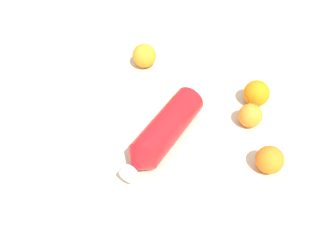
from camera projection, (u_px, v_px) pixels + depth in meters
ground_plane at (172, 145)px, 0.85m from camera, size 2.40×2.40×0.00m
water_bottle at (163, 132)px, 0.82m from camera, size 0.19×0.29×0.08m
orange_0 at (256, 93)px, 0.93m from camera, size 0.07×0.07×0.07m
orange_1 at (270, 160)px, 0.78m from camera, size 0.07×0.07×0.07m
orange_2 at (144, 56)px, 1.05m from camera, size 0.07×0.07×0.07m
orange_3 at (250, 115)px, 0.88m from camera, size 0.06×0.06×0.06m
ceramic_bowl at (6, 147)px, 0.82m from camera, size 0.16×0.16×0.04m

